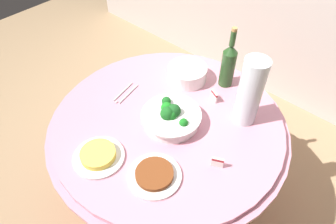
{
  "coord_description": "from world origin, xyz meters",
  "views": [
    {
      "loc": [
        0.65,
        -0.72,
        1.8
      ],
      "look_at": [
        0.0,
        0.0,
        0.79
      ],
      "focal_mm": 32.11,
      "sensor_mm": 36.0,
      "label": 1
    }
  ],
  "objects_px": {
    "broccoli_bowl": "(171,117)",
    "decorative_fruit_vase": "(250,94)",
    "plate_stack": "(187,74)",
    "label_placard_front": "(218,162)",
    "serving_tongs": "(125,94)",
    "food_plate_stir_fry": "(154,175)",
    "label_placard_mid": "(214,96)",
    "food_plate_fried_egg": "(98,156)",
    "wine_bottle": "(228,64)"
  },
  "relations": [
    {
      "from": "decorative_fruit_vase",
      "to": "label_placard_front",
      "type": "xyz_separation_m",
      "value": [
        0.07,
        -0.31,
        -0.13
      ]
    },
    {
      "from": "plate_stack",
      "to": "serving_tongs",
      "type": "relative_size",
      "value": 1.25
    },
    {
      "from": "food_plate_stir_fry",
      "to": "label_placard_mid",
      "type": "bearing_deg",
      "value": 99.43
    },
    {
      "from": "wine_bottle",
      "to": "plate_stack",
      "type": "bearing_deg",
      "value": -147.89
    },
    {
      "from": "wine_bottle",
      "to": "broccoli_bowl",
      "type": "bearing_deg",
      "value": -93.77
    },
    {
      "from": "food_plate_fried_egg",
      "to": "label_placard_mid",
      "type": "distance_m",
      "value": 0.64
    },
    {
      "from": "plate_stack",
      "to": "label_placard_front",
      "type": "distance_m",
      "value": 0.57
    },
    {
      "from": "broccoli_bowl",
      "to": "food_plate_fried_egg",
      "type": "bearing_deg",
      "value": -104.97
    },
    {
      "from": "plate_stack",
      "to": "serving_tongs",
      "type": "height_order",
      "value": "plate_stack"
    },
    {
      "from": "plate_stack",
      "to": "decorative_fruit_vase",
      "type": "distance_m",
      "value": 0.41
    },
    {
      "from": "wine_bottle",
      "to": "food_plate_stir_fry",
      "type": "distance_m",
      "value": 0.69
    },
    {
      "from": "wine_bottle",
      "to": "food_plate_stir_fry",
      "type": "bearing_deg",
      "value": -80.05
    },
    {
      "from": "plate_stack",
      "to": "decorative_fruit_vase",
      "type": "height_order",
      "value": "decorative_fruit_vase"
    },
    {
      "from": "plate_stack",
      "to": "serving_tongs",
      "type": "bearing_deg",
      "value": -117.8
    },
    {
      "from": "plate_stack",
      "to": "decorative_fruit_vase",
      "type": "relative_size",
      "value": 0.62
    },
    {
      "from": "food_plate_stir_fry",
      "to": "broccoli_bowl",
      "type": "bearing_deg",
      "value": 118.7
    },
    {
      "from": "broccoli_bowl",
      "to": "plate_stack",
      "type": "bearing_deg",
      "value": 116.47
    },
    {
      "from": "broccoli_bowl",
      "to": "plate_stack",
      "type": "height_order",
      "value": "broccoli_bowl"
    },
    {
      "from": "plate_stack",
      "to": "label_placard_front",
      "type": "xyz_separation_m",
      "value": [
        0.45,
        -0.35,
        -0.01
      ]
    },
    {
      "from": "serving_tongs",
      "to": "wine_bottle",
      "type": "bearing_deg",
      "value": 51.09
    },
    {
      "from": "decorative_fruit_vase",
      "to": "label_placard_mid",
      "type": "xyz_separation_m",
      "value": [
        -0.18,
        0.01,
        -0.13
      ]
    },
    {
      "from": "broccoli_bowl",
      "to": "decorative_fruit_vase",
      "type": "bearing_deg",
      "value": 46.83
    },
    {
      "from": "broccoli_bowl",
      "to": "serving_tongs",
      "type": "xyz_separation_m",
      "value": [
        -0.31,
        -0.01,
        -0.04
      ]
    },
    {
      "from": "serving_tongs",
      "to": "food_plate_stir_fry",
      "type": "height_order",
      "value": "food_plate_stir_fry"
    },
    {
      "from": "food_plate_stir_fry",
      "to": "decorative_fruit_vase",
      "type": "bearing_deg",
      "value": 79.84
    },
    {
      "from": "broccoli_bowl",
      "to": "label_placard_front",
      "type": "distance_m",
      "value": 0.31
    },
    {
      "from": "label_placard_front",
      "to": "label_placard_mid",
      "type": "relative_size",
      "value": 1.0
    },
    {
      "from": "plate_stack",
      "to": "label_placard_mid",
      "type": "bearing_deg",
      "value": -10.17
    },
    {
      "from": "wine_bottle",
      "to": "serving_tongs",
      "type": "height_order",
      "value": "wine_bottle"
    },
    {
      "from": "broccoli_bowl",
      "to": "wine_bottle",
      "type": "distance_m",
      "value": 0.42
    },
    {
      "from": "decorative_fruit_vase",
      "to": "wine_bottle",
      "type": "bearing_deg",
      "value": 143.75
    },
    {
      "from": "plate_stack",
      "to": "label_placard_mid",
      "type": "relative_size",
      "value": 3.82
    },
    {
      "from": "broccoli_bowl",
      "to": "decorative_fruit_vase",
      "type": "relative_size",
      "value": 0.82
    },
    {
      "from": "decorative_fruit_vase",
      "to": "label_placard_front",
      "type": "bearing_deg",
      "value": -77.97
    },
    {
      "from": "plate_stack",
      "to": "label_placard_mid",
      "type": "xyz_separation_m",
      "value": [
        0.21,
        -0.04,
        -0.01
      ]
    },
    {
      "from": "food_plate_stir_fry",
      "to": "label_placard_mid",
      "type": "xyz_separation_m",
      "value": [
        -0.09,
        0.53,
        0.02
      ]
    },
    {
      "from": "wine_bottle",
      "to": "food_plate_stir_fry",
      "type": "height_order",
      "value": "wine_bottle"
    },
    {
      "from": "decorative_fruit_vase",
      "to": "serving_tongs",
      "type": "distance_m",
      "value": 0.63
    },
    {
      "from": "serving_tongs",
      "to": "food_plate_stir_fry",
      "type": "distance_m",
      "value": 0.52
    },
    {
      "from": "food_plate_stir_fry",
      "to": "label_placard_front",
      "type": "xyz_separation_m",
      "value": [
        0.16,
        0.21,
        0.02
      ]
    },
    {
      "from": "broccoli_bowl",
      "to": "wine_bottle",
      "type": "height_order",
      "value": "wine_bottle"
    },
    {
      "from": "broccoli_bowl",
      "to": "plate_stack",
      "type": "distance_m",
      "value": 0.33
    },
    {
      "from": "serving_tongs",
      "to": "decorative_fruit_vase",
      "type": "bearing_deg",
      "value": 25.71
    },
    {
      "from": "food_plate_fried_egg",
      "to": "serving_tongs",
      "type": "bearing_deg",
      "value": 121.94
    },
    {
      "from": "wine_bottle",
      "to": "label_placard_mid",
      "type": "relative_size",
      "value": 6.11
    },
    {
      "from": "wine_bottle",
      "to": "food_plate_stir_fry",
      "type": "relative_size",
      "value": 1.53
    },
    {
      "from": "serving_tongs",
      "to": "food_plate_fried_egg",
      "type": "bearing_deg",
      "value": -58.06
    },
    {
      "from": "food_plate_stir_fry",
      "to": "label_placard_front",
      "type": "bearing_deg",
      "value": 52.83
    },
    {
      "from": "wine_bottle",
      "to": "label_placard_front",
      "type": "bearing_deg",
      "value": -59.17
    },
    {
      "from": "broccoli_bowl",
      "to": "label_placard_front",
      "type": "height_order",
      "value": "broccoli_bowl"
    }
  ]
}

